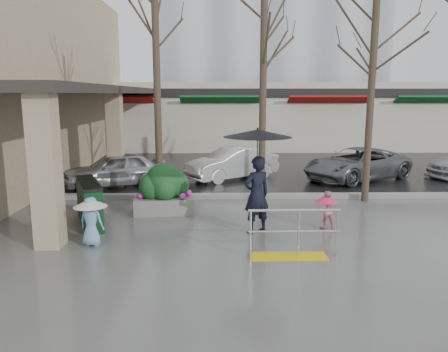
{
  "coord_description": "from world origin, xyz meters",
  "views": [
    {
      "loc": [
        -0.17,
        -9.84,
        3.35
      ],
      "look_at": [
        -0.02,
        1.04,
        1.3
      ],
      "focal_mm": 35.0,
      "sensor_mm": 36.0,
      "label": 1
    }
  ],
  "objects_px": {
    "tree_west": "(156,34)",
    "planter": "(164,189)",
    "child_pink": "(326,207)",
    "child_blue": "(91,215)",
    "tree_mideast": "(374,42)",
    "car_b": "(232,163)",
    "car_a": "(115,169)",
    "woman": "(257,167)",
    "news_boxes": "(89,203)",
    "handrail": "(292,239)",
    "tree_midwest": "(264,29)",
    "car_c": "(357,164)"
  },
  "relations": [
    {
      "from": "woman",
      "to": "news_boxes",
      "type": "bearing_deg",
      "value": -36.71
    },
    {
      "from": "tree_midwest",
      "to": "planter",
      "type": "xyz_separation_m",
      "value": [
        -2.9,
        -1.35,
        -4.54
      ]
    },
    {
      "from": "tree_mideast",
      "to": "woman",
      "type": "relative_size",
      "value": 2.52
    },
    {
      "from": "tree_mideast",
      "to": "planter",
      "type": "bearing_deg",
      "value": -167.75
    },
    {
      "from": "news_boxes",
      "to": "tree_mideast",
      "type": "bearing_deg",
      "value": -6.24
    },
    {
      "from": "tree_west",
      "to": "tree_mideast",
      "type": "bearing_deg",
      "value": 0.0
    },
    {
      "from": "handrail",
      "to": "tree_mideast",
      "type": "distance_m",
      "value": 7.28
    },
    {
      "from": "tree_midwest",
      "to": "car_c",
      "type": "distance_m",
      "value": 7.09
    },
    {
      "from": "child_blue",
      "to": "car_b",
      "type": "xyz_separation_m",
      "value": [
        3.4,
        7.75,
        -0.06
      ]
    },
    {
      "from": "child_pink",
      "to": "planter",
      "type": "distance_m",
      "value": 4.51
    },
    {
      "from": "handrail",
      "to": "child_pink",
      "type": "distance_m",
      "value": 2.29
    },
    {
      "from": "tree_west",
      "to": "car_b",
      "type": "relative_size",
      "value": 1.78
    },
    {
      "from": "car_b",
      "to": "tree_mideast",
      "type": "bearing_deg",
      "value": 13.48
    },
    {
      "from": "tree_mideast",
      "to": "car_b",
      "type": "xyz_separation_m",
      "value": [
        -4.1,
        3.71,
        -4.23
      ]
    },
    {
      "from": "child_pink",
      "to": "planter",
      "type": "relative_size",
      "value": 0.56
    },
    {
      "from": "tree_west",
      "to": "car_c",
      "type": "height_order",
      "value": "tree_west"
    },
    {
      "from": "tree_west",
      "to": "car_b",
      "type": "height_order",
      "value": "tree_west"
    },
    {
      "from": "handrail",
      "to": "car_a",
      "type": "xyz_separation_m",
      "value": [
        -5.33,
        7.2,
        0.25
      ]
    },
    {
      "from": "planter",
      "to": "car_b",
      "type": "xyz_separation_m",
      "value": [
        2.1,
        5.06,
        -0.06
      ]
    },
    {
      "from": "planter",
      "to": "car_b",
      "type": "distance_m",
      "value": 5.47
    },
    {
      "from": "child_pink",
      "to": "child_blue",
      "type": "height_order",
      "value": "child_blue"
    },
    {
      "from": "tree_west",
      "to": "planter",
      "type": "distance_m",
      "value": 4.6
    },
    {
      "from": "handrail",
      "to": "planter",
      "type": "xyz_separation_m",
      "value": [
        -3.06,
        3.45,
        0.32
      ]
    },
    {
      "from": "handrail",
      "to": "woman",
      "type": "relative_size",
      "value": 0.74
    },
    {
      "from": "handrail",
      "to": "news_boxes",
      "type": "distance_m",
      "value": 5.44
    },
    {
      "from": "tree_west",
      "to": "child_pink",
      "type": "distance_m",
      "value": 7.02
    },
    {
      "from": "child_pink",
      "to": "child_blue",
      "type": "relative_size",
      "value": 0.86
    },
    {
      "from": "tree_midwest",
      "to": "tree_mideast",
      "type": "relative_size",
      "value": 1.08
    },
    {
      "from": "woman",
      "to": "news_boxes",
      "type": "xyz_separation_m",
      "value": [
        -4.28,
        0.78,
        -1.06
      ]
    },
    {
      "from": "tree_west",
      "to": "news_boxes",
      "type": "relative_size",
      "value": 3.31
    },
    {
      "from": "handrail",
      "to": "planter",
      "type": "distance_m",
      "value": 4.63
    },
    {
      "from": "planter",
      "to": "tree_mideast",
      "type": "bearing_deg",
      "value": 12.25
    },
    {
      "from": "planter",
      "to": "car_c",
      "type": "xyz_separation_m",
      "value": [
        7.02,
        4.82,
        -0.06
      ]
    },
    {
      "from": "tree_west",
      "to": "car_b",
      "type": "bearing_deg",
      "value": 57.13
    },
    {
      "from": "handrail",
      "to": "car_c",
      "type": "bearing_deg",
      "value": 64.44
    },
    {
      "from": "tree_west",
      "to": "planter",
      "type": "relative_size",
      "value": 3.91
    },
    {
      "from": "handrail",
      "to": "car_b",
      "type": "relative_size",
      "value": 0.5
    },
    {
      "from": "child_blue",
      "to": "planter",
      "type": "distance_m",
      "value": 2.99
    },
    {
      "from": "tree_mideast",
      "to": "planter",
      "type": "xyz_separation_m",
      "value": [
        -6.2,
        -1.35,
        -4.17
      ]
    },
    {
      "from": "tree_midwest",
      "to": "news_boxes",
      "type": "bearing_deg",
      "value": -153.12
    },
    {
      "from": "planter",
      "to": "handrail",
      "type": "bearing_deg",
      "value": -48.43
    },
    {
      "from": "tree_west",
      "to": "car_a",
      "type": "height_order",
      "value": "tree_west"
    },
    {
      "from": "tree_west",
      "to": "planter",
      "type": "bearing_deg",
      "value": -77.55
    },
    {
      "from": "car_c",
      "to": "tree_mideast",
      "type": "bearing_deg",
      "value": -43.93
    },
    {
      "from": "car_b",
      "to": "woman",
      "type": "bearing_deg",
      "value": -31.34
    },
    {
      "from": "child_blue",
      "to": "car_c",
      "type": "bearing_deg",
      "value": -125.82
    },
    {
      "from": "child_pink",
      "to": "car_a",
      "type": "height_order",
      "value": "car_a"
    },
    {
      "from": "tree_mideast",
      "to": "car_b",
      "type": "bearing_deg",
      "value": 137.89
    },
    {
      "from": "car_a",
      "to": "car_b",
      "type": "height_order",
      "value": "same"
    },
    {
      "from": "tree_midwest",
      "to": "woman",
      "type": "height_order",
      "value": "tree_midwest"
    }
  ]
}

